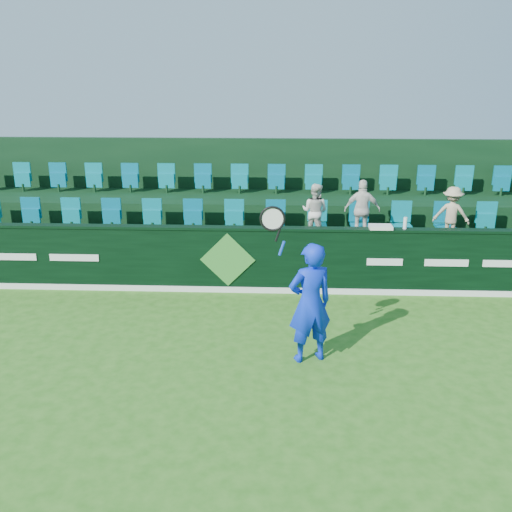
{
  "coord_description": "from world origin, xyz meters",
  "views": [
    {
      "loc": [
        1.03,
        -6.8,
        4.34
      ],
      "look_at": [
        0.61,
        2.8,
        1.15
      ],
      "focal_mm": 40.0,
      "sensor_mm": 36.0,
      "label": 1
    }
  ],
  "objects_px": {
    "spectator_middle": "(362,210)",
    "drinks_bottle": "(405,223)",
    "towel": "(381,227)",
    "spectator_right": "(452,214)",
    "spectator_left": "(315,211)",
    "tennis_player": "(310,302)"
  },
  "relations": [
    {
      "from": "tennis_player",
      "to": "drinks_bottle",
      "type": "relative_size",
      "value": 10.84
    },
    {
      "from": "tennis_player",
      "to": "spectator_left",
      "type": "height_order",
      "value": "tennis_player"
    },
    {
      "from": "spectator_left",
      "to": "drinks_bottle",
      "type": "bearing_deg",
      "value": 170.6
    },
    {
      "from": "tennis_player",
      "to": "drinks_bottle",
      "type": "xyz_separation_m",
      "value": [
        1.96,
        2.82,
        0.5
      ]
    },
    {
      "from": "spectator_right",
      "to": "drinks_bottle",
      "type": "relative_size",
      "value": 5.0
    },
    {
      "from": "spectator_left",
      "to": "drinks_bottle",
      "type": "height_order",
      "value": "spectator_left"
    },
    {
      "from": "spectator_middle",
      "to": "drinks_bottle",
      "type": "distance_m",
      "value": 1.31
    },
    {
      "from": "tennis_player",
      "to": "spectator_left",
      "type": "bearing_deg",
      "value": 85.98
    },
    {
      "from": "tennis_player",
      "to": "drinks_bottle",
      "type": "height_order",
      "value": "tennis_player"
    },
    {
      "from": "towel",
      "to": "drinks_bottle",
      "type": "height_order",
      "value": "drinks_bottle"
    },
    {
      "from": "tennis_player",
      "to": "spectator_left",
      "type": "xyz_separation_m",
      "value": [
        0.28,
        3.94,
        0.44
      ]
    },
    {
      "from": "tennis_player",
      "to": "spectator_right",
      "type": "height_order",
      "value": "tennis_player"
    },
    {
      "from": "spectator_middle",
      "to": "towel",
      "type": "distance_m",
      "value": 1.14
    },
    {
      "from": "tennis_player",
      "to": "spectator_left",
      "type": "distance_m",
      "value": 3.97
    },
    {
      "from": "spectator_left",
      "to": "towel",
      "type": "xyz_separation_m",
      "value": [
        1.22,
        -1.12,
        -0.02
      ]
    },
    {
      "from": "spectator_middle",
      "to": "towel",
      "type": "height_order",
      "value": "spectator_middle"
    },
    {
      "from": "towel",
      "to": "spectator_middle",
      "type": "bearing_deg",
      "value": 100.61
    },
    {
      "from": "towel",
      "to": "spectator_right",
      "type": "bearing_deg",
      "value": 33.73
    },
    {
      "from": "spectator_middle",
      "to": "spectator_right",
      "type": "xyz_separation_m",
      "value": [
        1.89,
        0.0,
        -0.07
      ]
    },
    {
      "from": "spectator_middle",
      "to": "drinks_bottle",
      "type": "height_order",
      "value": "spectator_middle"
    },
    {
      "from": "drinks_bottle",
      "to": "spectator_left",
      "type": "bearing_deg",
      "value": 146.41
    },
    {
      "from": "spectator_right",
      "to": "towel",
      "type": "relative_size",
      "value": 2.64
    }
  ]
}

